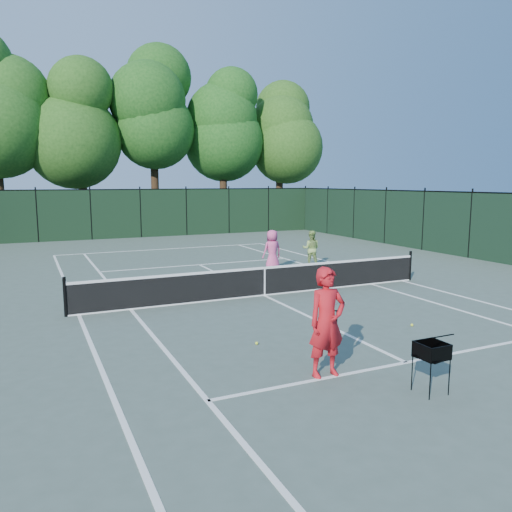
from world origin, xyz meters
name	(u,v)px	position (x,y,z in m)	size (l,w,h in m)	color
ground	(264,296)	(0.00, 0.00, 0.00)	(90.00, 90.00, 0.00)	#49594E
sideline_doubles_left	(79,315)	(-5.49, 0.00, 0.00)	(0.10, 23.77, 0.01)	white
sideline_doubles_right	(403,281)	(5.49, 0.00, 0.00)	(0.10, 23.77, 0.01)	white
sideline_singles_left	(131,310)	(-4.12, 0.00, 0.00)	(0.10, 23.77, 0.01)	white
sideline_singles_right	(371,284)	(4.12, 0.00, 0.00)	(0.10, 23.77, 0.01)	white
baseline_far	(166,249)	(0.00, 11.88, 0.00)	(10.97, 0.10, 0.01)	white
service_line_near	(406,362)	(0.00, -6.40, 0.00)	(8.23, 0.10, 0.01)	white
service_line_far	(199,265)	(0.00, 6.40, 0.00)	(8.23, 0.10, 0.01)	white
center_service_line	(264,295)	(0.00, 0.00, 0.00)	(0.10, 12.80, 0.01)	white
tennis_net	(264,281)	(0.00, 0.00, 0.48)	(11.69, 0.09, 1.06)	black
fence_far	(141,214)	(0.00, 18.00, 1.50)	(24.00, 0.05, 3.00)	black
tree_2	(79,117)	(-3.00, 21.80, 7.73)	(6.00, 6.00, 12.40)	black
tree_3	(153,103)	(2.00, 22.30, 9.01)	(7.00, 7.00, 14.45)	black
tree_4	(223,118)	(7.00, 21.60, 8.14)	(6.20, 6.20, 12.97)	black
tree_5	(280,128)	(12.00, 22.10, 7.71)	(5.80, 5.80, 12.23)	black
coach	(327,322)	(-1.79, -6.29, 1.01)	(0.97, 0.64, 2.01)	red
player_pink	(272,250)	(2.16, 3.78, 0.82)	(0.84, 0.59, 1.63)	#DC4D89
player_green	(311,249)	(4.08, 3.98, 0.76)	(0.93, 0.89, 1.51)	#8DAF57
ball_hopper	(432,351)	(-0.61, -7.66, 0.73)	(0.53, 0.53, 0.87)	black
loose_ball_near_cart	(412,325)	(1.84, -4.52, 0.03)	(0.07, 0.07, 0.07)	#D6E92F
loose_ball_midcourt	(257,343)	(-2.21, -4.18, 0.03)	(0.07, 0.07, 0.07)	#D2ED30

